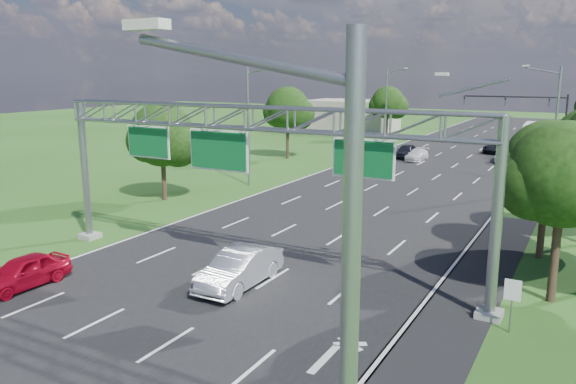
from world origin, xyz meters
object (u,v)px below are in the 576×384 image
Objects in this scene: sign_gantry at (250,131)px; red_coupe at (23,272)px; traffic_signal at (535,109)px; silver_sedan at (240,268)px; box_truck at (535,139)px; regulatory_sign at (512,295)px.

sign_gantry reaches higher than red_coupe.
silver_sedan is (-6.57, -54.96, -4.32)m from traffic_signal.
box_truck is (7.67, 50.91, -5.20)m from sign_gantry.
traffic_signal is at bearing 77.21° from red_coupe.
sign_gantry is 51.74m from box_truck.
traffic_signal is 61.88m from red_coupe.
box_truck reaches higher than red_coupe.
traffic_signal reaches higher than regulatory_sign.
traffic_signal reaches higher than box_truck.
regulatory_sign is 11.55m from silver_sedan.
silver_sedan is at bearing -99.86° from box_truck.
regulatory_sign is at bearing -84.80° from traffic_signal.
silver_sedan is (0.58, -1.95, -6.04)m from sign_gantry.
traffic_signal is at bearing 82.32° from sign_gantry.
regulatory_sign is 0.22× the size of box_truck.
traffic_signal is 2.84× the size of red_coupe.
sign_gantry is at bearing 105.36° from silver_sedan.
regulatory_sign is 0.17× the size of traffic_signal.
sign_gantry is at bearing 42.35° from red_coupe.
box_truck is (0.52, -2.09, -3.47)m from traffic_signal.
regulatory_sign is at bearing -87.38° from box_truck.
regulatory_sign is (12.07, -1.02, -5.38)m from sign_gantry.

